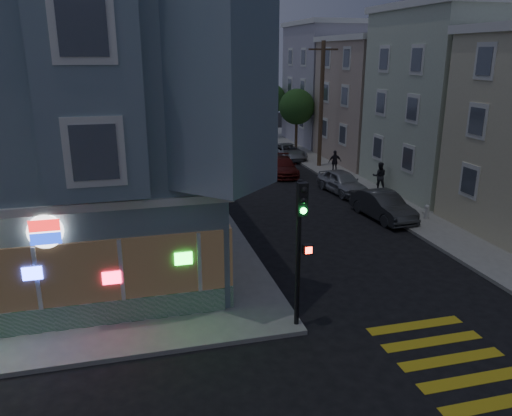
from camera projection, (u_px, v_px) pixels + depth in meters
name	position (u px, v px, depth m)	size (l,w,h in m)	color
ground	(224.00, 391.00, 12.77)	(120.00, 120.00, 0.00)	black
sidewalk_ne	(453.00, 162.00, 39.52)	(24.00, 42.00, 0.15)	gray
corner_building	(20.00, 118.00, 19.76)	(14.60, 14.60, 11.40)	gray
row_house_b	(484.00, 102.00, 30.63)	(12.00, 8.60, 10.50)	beige
row_house_c	(406.00, 102.00, 39.17)	(12.00, 8.60, 9.00)	tan
row_house_d	(356.00, 85.00, 47.27)	(12.00, 8.60, 10.50)	#ABA5B6
utility_pole	(321.00, 103.00, 36.41)	(2.20, 0.30, 9.00)	#4C3826
street_tree_near	(297.00, 107.00, 42.26)	(3.00, 3.00, 5.30)	#4C3826
street_tree_far	(271.00, 99.00, 49.65)	(3.00, 3.00, 5.30)	#4C3826
pedestrian_a	(379.00, 176.00, 30.80)	(0.85, 0.66, 1.74)	black
pedestrian_b	(335.00, 162.00, 35.17)	(0.95, 0.39, 1.62)	#26232B
parked_car_a	(342.00, 182.00, 30.71)	(1.66, 4.12, 1.40)	#9C9FA3
parked_car_b	(383.00, 206.00, 25.91)	(1.50, 4.31, 1.42)	#37393C
parked_car_c	(283.00, 167.00, 35.23)	(1.75, 4.30, 1.25)	#5A1714
parked_car_d	(288.00, 152.00, 40.53)	(2.07, 4.48, 1.25)	#94999E
traffic_signal	(301.00, 231.00, 14.66)	(0.54, 0.52, 4.65)	black
fire_hydrant	(427.00, 211.00, 25.58)	(0.42, 0.24, 0.73)	silver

